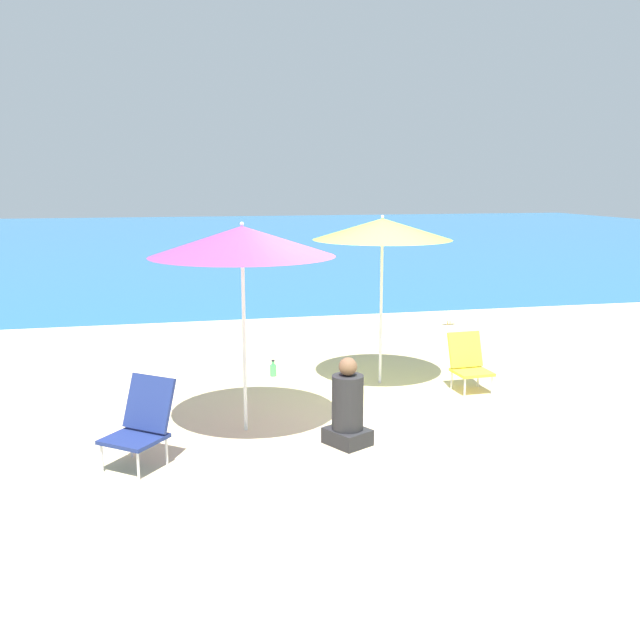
% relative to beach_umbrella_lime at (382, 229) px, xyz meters
% --- Properties ---
extents(ground_plane, '(60.00, 60.00, 0.00)m').
position_rel_beach_umbrella_lime_xyz_m(ground_plane, '(-0.41, -1.34, -1.97)').
color(ground_plane, beige).
extents(sea_water, '(60.00, 40.00, 0.01)m').
position_rel_beach_umbrella_lime_xyz_m(sea_water, '(-0.41, 24.66, -1.97)').
color(sea_water, '#23669E').
rests_on(sea_water, ground).
extents(beach_umbrella_lime, '(1.74, 1.74, 2.15)m').
position_rel_beach_umbrella_lime_xyz_m(beach_umbrella_lime, '(0.00, 0.00, 0.00)').
color(beach_umbrella_lime, white).
rests_on(beach_umbrella_lime, ground).
extents(beach_umbrella_purple, '(1.87, 1.87, 2.17)m').
position_rel_beach_umbrella_lime_xyz_m(beach_umbrella_purple, '(-1.92, -1.40, -0.00)').
color(beach_umbrella_purple, white).
rests_on(beach_umbrella_purple, ground).
extents(beach_chair_yellow, '(0.45, 0.52, 0.71)m').
position_rel_beach_umbrella_lime_xyz_m(beach_chair_yellow, '(0.98, -0.54, -1.61)').
color(beach_chair_yellow, silver).
rests_on(beach_chair_yellow, ground).
extents(beach_chair_navy, '(0.73, 0.75, 0.80)m').
position_rel_beach_umbrella_lime_xyz_m(beach_chair_navy, '(-2.95, -2.09, -1.56)').
color(beach_chair_navy, silver).
rests_on(beach_chair_navy, ground).
extents(person_seated_near, '(0.49, 0.52, 0.89)m').
position_rel_beach_umbrella_lime_xyz_m(person_seated_near, '(-0.99, -2.03, -1.61)').
color(person_seated_near, '#262628').
rests_on(person_seated_near, ground).
extents(water_bottle, '(0.09, 0.09, 0.22)m').
position_rel_beach_umbrella_lime_xyz_m(water_bottle, '(-1.30, 0.61, -1.89)').
color(water_bottle, '#4CB266').
rests_on(water_bottle, ground).
extents(seagull, '(0.27, 0.11, 0.23)m').
position_rel_beach_umbrella_lime_xyz_m(seagull, '(2.37, 3.31, -1.83)').
color(seagull, gold).
rests_on(seagull, ground).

